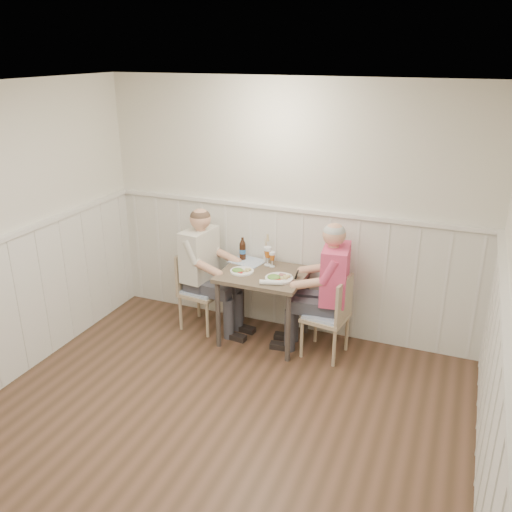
# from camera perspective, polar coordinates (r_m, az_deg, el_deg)

# --- Properties ---
(ground_plane) EXTENTS (4.50, 4.50, 0.00)m
(ground_plane) POSITION_cam_1_polar(r_m,az_deg,el_deg) (4.31, -7.02, -20.33)
(ground_plane) COLOR #46301F
(room_shell) EXTENTS (4.04, 4.54, 2.60)m
(room_shell) POSITION_cam_1_polar(r_m,az_deg,el_deg) (3.50, -8.12, -1.35)
(room_shell) COLOR silver
(room_shell) RESTS_ON ground
(wainscot) EXTENTS (4.00, 4.49, 1.34)m
(wainscot) POSITION_cam_1_polar(r_m,az_deg,el_deg) (4.41, -3.12, -8.16)
(wainscot) COLOR beige
(wainscot) RESTS_ON ground
(dining_table) EXTENTS (0.83, 0.70, 0.75)m
(dining_table) POSITION_cam_1_polar(r_m,az_deg,el_deg) (5.43, 0.79, -2.81)
(dining_table) COLOR #4A3D33
(dining_table) RESTS_ON ground
(chair_right) EXTENTS (0.44, 0.44, 0.83)m
(chair_right) POSITION_cam_1_polar(r_m,az_deg,el_deg) (5.28, 7.87, -6.04)
(chair_right) COLOR tan
(chair_right) RESTS_ON ground
(chair_left) EXTENTS (0.44, 0.44, 0.84)m
(chair_left) POSITION_cam_1_polar(r_m,az_deg,el_deg) (5.81, -6.15, -3.26)
(chair_left) COLOR tan
(chair_left) RESTS_ON ground
(man_in_pink) EXTENTS (0.67, 0.46, 1.36)m
(man_in_pink) POSITION_cam_1_polar(r_m,az_deg,el_deg) (5.31, 7.73, -4.46)
(man_in_pink) COLOR #3F3F47
(man_in_pink) RESTS_ON ground
(diner_cream) EXTENTS (0.66, 0.46, 1.35)m
(diner_cream) POSITION_cam_1_polar(r_m,az_deg,el_deg) (5.75, -5.55, -2.33)
(diner_cream) COLOR #3F3F47
(diner_cream) RESTS_ON ground
(plate_man) EXTENTS (0.28, 0.28, 0.07)m
(plate_man) POSITION_cam_1_polar(r_m,az_deg,el_deg) (5.23, 2.34, -2.23)
(plate_man) COLOR white
(plate_man) RESTS_ON dining_table
(plate_diner) EXTENTS (0.24, 0.24, 0.06)m
(plate_diner) POSITION_cam_1_polar(r_m,az_deg,el_deg) (5.39, -1.64, -1.51)
(plate_diner) COLOR white
(plate_diner) RESTS_ON dining_table
(beer_glass_a) EXTENTS (0.06, 0.06, 0.16)m
(beer_glass_a) POSITION_cam_1_polar(r_m,az_deg,el_deg) (5.49, 1.71, -0.09)
(beer_glass_a) COLOR silver
(beer_glass_a) RESTS_ON dining_table
(beer_glass_b) EXTENTS (0.08, 0.08, 0.20)m
(beer_glass_b) POSITION_cam_1_polar(r_m,az_deg,el_deg) (5.52, 1.23, 0.30)
(beer_glass_b) COLOR silver
(beer_glass_b) RESTS_ON dining_table
(beer_bottle) EXTENTS (0.07, 0.07, 0.24)m
(beer_bottle) POSITION_cam_1_polar(r_m,az_deg,el_deg) (5.68, -1.42, 0.65)
(beer_bottle) COLOR black
(beer_bottle) RESTS_ON dining_table
(rolled_napkin) EXTENTS (0.22, 0.11, 0.05)m
(rolled_napkin) POSITION_cam_1_polar(r_m,az_deg,el_deg) (5.11, 1.60, -2.79)
(rolled_napkin) COLOR white
(rolled_napkin) RESTS_ON dining_table
(grass_vase) EXTENTS (0.04, 0.04, 0.33)m
(grass_vase) POSITION_cam_1_polar(r_m,az_deg,el_deg) (5.60, 1.00, 0.79)
(grass_vase) COLOR silver
(grass_vase) RESTS_ON dining_table
(gingham_mat) EXTENTS (0.38, 0.33, 0.01)m
(gingham_mat) POSITION_cam_1_polar(r_m,az_deg,el_deg) (5.66, -0.87, -0.56)
(gingham_mat) COLOR #5F83B2
(gingham_mat) RESTS_ON dining_table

